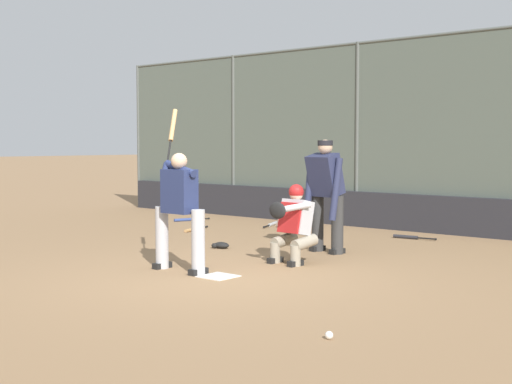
% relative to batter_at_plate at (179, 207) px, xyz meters
% --- Properties ---
extents(ground_plane, '(160.00, 160.00, 0.00)m').
position_rel_batter_at_plate_xyz_m(ground_plane, '(-0.68, -0.04, -0.88)').
color(ground_plane, '#93704C').
extents(home_plate_marker, '(0.43, 0.43, 0.01)m').
position_rel_batter_at_plate_xyz_m(home_plate_marker, '(-0.68, -0.04, -0.87)').
color(home_plate_marker, white).
rests_on(home_plate_marker, ground_plane).
extents(backstop_fence, '(17.60, 0.08, 3.86)m').
position_rel_batter_at_plate_xyz_m(backstop_fence, '(-0.68, -6.17, 1.14)').
color(backstop_fence, '#515651').
rests_on(backstop_fence, ground_plane).
extents(padding_wall, '(17.17, 0.18, 0.73)m').
position_rel_batter_at_plate_xyz_m(padding_wall, '(-0.68, -6.07, -0.51)').
color(padding_wall, '#28282D').
rests_on(padding_wall, ground_plane).
extents(bleachers_beyond, '(12.26, 1.95, 1.16)m').
position_rel_batter_at_plate_xyz_m(bleachers_beyond, '(0.76, -8.32, -0.50)').
color(bleachers_beyond, slate).
rests_on(bleachers_beyond, ground_plane).
extents(batter_at_plate, '(1.05, 0.65, 2.24)m').
position_rel_batter_at_plate_xyz_m(batter_at_plate, '(0.00, 0.00, 0.00)').
color(batter_at_plate, '#B7B7BC').
rests_on(batter_at_plate, ground_plane).
extents(catcher_behind_plate, '(0.61, 0.73, 1.15)m').
position_rel_batter_at_plate_xyz_m(catcher_behind_plate, '(-0.78, -1.51, -0.28)').
color(catcher_behind_plate, gray).
rests_on(catcher_behind_plate, ground_plane).
extents(umpire_home, '(0.73, 0.50, 1.80)m').
position_rel_batter_at_plate_xyz_m(umpire_home, '(-0.57, -2.65, 0.09)').
color(umpire_home, '#333333').
rests_on(umpire_home, ground_plane).
extents(spare_bat_near_backstop, '(0.36, 0.82, 0.07)m').
position_rel_batter_at_plate_xyz_m(spare_bat_near_backstop, '(4.45, -4.47, -0.85)').
color(spare_bat_near_backstop, black).
rests_on(spare_bat_near_backstop, ground_plane).
extents(spare_bat_by_padding, '(0.82, 0.15, 0.07)m').
position_rel_batter_at_plate_xyz_m(spare_bat_by_padding, '(-0.80, -4.99, -0.85)').
color(spare_bat_by_padding, black).
rests_on(spare_bat_by_padding, ground_plane).
extents(spare_bat_third_base_side, '(0.25, 0.83, 0.07)m').
position_rel_batter_at_plate_xyz_m(spare_bat_third_base_side, '(3.05, -3.29, -0.85)').
color(spare_bat_third_base_side, black).
rests_on(spare_bat_third_base_side, ground_plane).
extents(spare_bat_first_base_side, '(0.38, 0.86, 0.07)m').
position_rel_batter_at_plate_xyz_m(spare_bat_first_base_side, '(2.43, -5.00, -0.85)').
color(spare_bat_first_base_side, black).
rests_on(spare_bat_first_base_side, ground_plane).
extents(fielding_glove_on_dirt, '(0.29, 0.22, 0.11)m').
position_rel_batter_at_plate_xyz_m(fielding_glove_on_dirt, '(1.02, -1.91, -0.83)').
color(fielding_glove_on_dirt, black).
rests_on(fielding_glove_on_dirt, ground_plane).
extents(baseball_loose, '(0.07, 0.07, 0.07)m').
position_rel_batter_at_plate_xyz_m(baseball_loose, '(-3.48, 1.49, -0.84)').
color(baseball_loose, white).
rests_on(baseball_loose, ground_plane).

